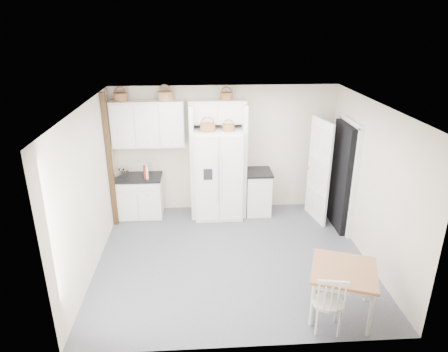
{
  "coord_description": "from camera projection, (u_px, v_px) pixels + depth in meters",
  "views": [
    {
      "loc": [
        -0.51,
        -5.81,
        3.79
      ],
      "look_at": [
        -0.11,
        0.4,
        1.34
      ],
      "focal_mm": 32.0,
      "sensor_mm": 36.0,
      "label": 1
    }
  ],
  "objects": [
    {
      "name": "bridge_cabinet",
      "position": [
        217.0,
        111.0,
        7.72
      ],
      "size": [
        1.12,
        0.34,
        0.45
      ],
      "primitive_type": "cube",
      "color": "silver",
      "rests_on": "wall_back"
    },
    {
      "name": "basket_upper_c",
      "position": [
        165.0,
        96.0,
        7.55
      ],
      "size": [
        0.29,
        0.29,
        0.17
      ],
      "primitive_type": "cylinder",
      "color": "brown",
      "rests_on": "upper_cabinet"
    },
    {
      "name": "cookbook_red",
      "position": [
        145.0,
        172.0,
        7.86
      ],
      "size": [
        0.07,
        0.16,
        0.24
      ],
      "primitive_type": "cube",
      "rotation": [
        0.0,
        0.0,
        0.24
      ],
      "color": "maroon",
      "rests_on": "counter_left"
    },
    {
      "name": "trim_post",
      "position": [
        110.0,
        162.0,
        7.46
      ],
      "size": [
        0.09,
        0.09,
        2.6
      ],
      "primitive_type": "cube",
      "color": "black",
      "rests_on": "floor"
    },
    {
      "name": "toaster",
      "position": [
        122.0,
        173.0,
        7.92
      ],
      "size": [
        0.26,
        0.19,
        0.16
      ],
      "primitive_type": "cube",
      "rotation": [
        0.0,
        0.0,
        -0.25
      ],
      "color": "silver",
      "rests_on": "counter_left"
    },
    {
      "name": "floor",
      "position": [
        232.0,
        257.0,
        6.81
      ],
      "size": [
        4.5,
        4.5,
        0.0
      ],
      "primitive_type": "plane",
      "color": "#3D3F49",
      "rests_on": "ground"
    },
    {
      "name": "fridge_panel_left",
      "position": [
        192.0,
        162.0,
        7.93
      ],
      "size": [
        0.08,
        0.6,
        2.3
      ],
      "primitive_type": "cube",
      "color": "silver",
      "rests_on": "floor"
    },
    {
      "name": "wall_back",
      "position": [
        225.0,
        149.0,
        8.19
      ],
      "size": [
        4.5,
        0.0,
        4.5
      ],
      "primitive_type": "plane",
      "rotation": [
        1.57,
        0.0,
        0.0
      ],
      "color": "#C0AF99",
      "rests_on": "floor"
    },
    {
      "name": "counter_left",
      "position": [
        138.0,
        177.0,
        7.98
      ],
      "size": [
        0.92,
        0.6,
        0.04
      ],
      "primitive_type": "cube",
      "color": "black",
      "rests_on": "base_cab_left"
    },
    {
      "name": "cookbook_cream",
      "position": [
        147.0,
        172.0,
        7.86
      ],
      "size": [
        0.08,
        0.17,
        0.26
      ],
      "primitive_type": "cube",
      "rotation": [
        0.0,
        0.0,
        0.23
      ],
      "color": "beige",
      "rests_on": "counter_left"
    },
    {
      "name": "basket_fridge_a",
      "position": [
        208.0,
        127.0,
        7.53
      ],
      "size": [
        0.28,
        0.28,
        0.15
      ],
      "primitive_type": "cylinder",
      "color": "brown",
      "rests_on": "refrigerator"
    },
    {
      "name": "base_cab_right",
      "position": [
        258.0,
        193.0,
        8.27
      ],
      "size": [
        0.5,
        0.6,
        0.88
      ],
      "primitive_type": "cube",
      "color": "silver",
      "rests_on": "floor"
    },
    {
      "name": "door_slab",
      "position": [
        319.0,
        171.0,
        7.78
      ],
      "size": [
        0.21,
        0.79,
        2.05
      ],
      "primitive_type": "cube",
      "rotation": [
        0.0,
        0.0,
        -1.36
      ],
      "color": "white",
      "rests_on": "floor"
    },
    {
      "name": "doorway_void",
      "position": [
        343.0,
        177.0,
        7.49
      ],
      "size": [
        0.18,
        0.85,
        2.05
      ],
      "primitive_type": "cube",
      "color": "black",
      "rests_on": "floor"
    },
    {
      "name": "counter_right",
      "position": [
        258.0,
        172.0,
        8.1
      ],
      "size": [
        0.54,
        0.64,
        0.04
      ],
      "primitive_type": "cube",
      "color": "black",
      "rests_on": "base_cab_right"
    },
    {
      "name": "dining_table",
      "position": [
        342.0,
        291.0,
        5.42
      ],
      "size": [
        1.07,
        1.07,
        0.7
      ],
      "primitive_type": "cube",
      "rotation": [
        0.0,
        0.0,
        -0.35
      ],
      "color": "brown",
      "rests_on": "floor"
    },
    {
      "name": "wall_right",
      "position": [
        371.0,
        184.0,
        6.47
      ],
      "size": [
        0.0,
        4.0,
        4.0
      ],
      "primitive_type": "plane",
      "rotation": [
        1.57,
        0.0,
        -1.57
      ],
      "color": "#C0AF99",
      "rests_on": "floor"
    },
    {
      "name": "basket_fridge_b",
      "position": [
        228.0,
        128.0,
        7.56
      ],
      "size": [
        0.23,
        0.23,
        0.12
      ],
      "primitive_type": "cylinder",
      "color": "brown",
      "rests_on": "refrigerator"
    },
    {
      "name": "base_cab_left",
      "position": [
        140.0,
        197.0,
        8.14
      ],
      "size": [
        0.89,
        0.56,
        0.82
      ],
      "primitive_type": "cube",
      "color": "silver",
      "rests_on": "floor"
    },
    {
      "name": "fridge_panel_right",
      "position": [
        243.0,
        161.0,
        7.99
      ],
      "size": [
        0.08,
        0.6,
        2.3
      ],
      "primitive_type": "cube",
      "color": "silver",
      "rests_on": "floor"
    },
    {
      "name": "windsor_chair",
      "position": [
        328.0,
        303.0,
        5.1
      ],
      "size": [
        0.46,
        0.43,
        0.82
      ],
      "primitive_type": "cube",
      "rotation": [
        0.0,
        0.0,
        -0.17
      ],
      "color": "silver",
      "rests_on": "floor"
    },
    {
      "name": "basket_bridge_b",
      "position": [
        226.0,
        96.0,
        7.63
      ],
      "size": [
        0.24,
        0.24,
        0.14
      ],
      "primitive_type": "cylinder",
      "color": "brown",
      "rests_on": "bridge_cabinet"
    },
    {
      "name": "ceiling",
      "position": [
        234.0,
        106.0,
        5.86
      ],
      "size": [
        4.5,
        4.5,
        0.0
      ],
      "primitive_type": "plane",
      "color": "white",
      "rests_on": "wall_back"
    },
    {
      "name": "basket_upper_a",
      "position": [
        121.0,
        97.0,
        7.5
      ],
      "size": [
        0.26,
        0.26,
        0.15
      ],
      "primitive_type": "cylinder",
      "color": "brown",
      "rests_on": "upper_cabinet"
    },
    {
      "name": "upper_cabinet",
      "position": [
        148.0,
        124.0,
        7.72
      ],
      "size": [
        1.4,
        0.34,
        0.9
      ],
      "primitive_type": "cube",
      "color": "silver",
      "rests_on": "wall_back"
    },
    {
      "name": "refrigerator",
      "position": [
        218.0,
        174.0,
        8.0
      ],
      "size": [
        0.94,
        0.75,
        1.81
      ],
      "primitive_type": "cube",
      "color": "white",
      "rests_on": "floor"
    },
    {
      "name": "wall_left",
      "position": [
        89.0,
        191.0,
        6.2
      ],
      "size": [
        0.0,
        4.0,
        4.0
      ],
      "primitive_type": "plane",
      "rotation": [
        1.57,
        0.0,
        1.57
      ],
      "color": "#C0AF99",
      "rests_on": "floor"
    }
  ]
}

